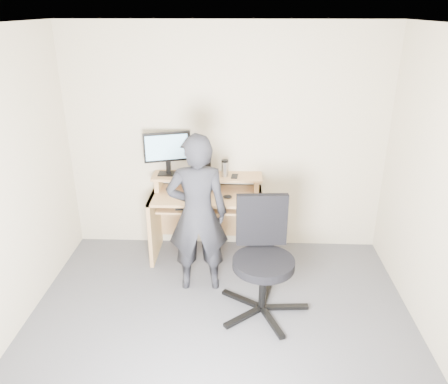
# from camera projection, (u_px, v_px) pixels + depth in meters

# --- Properties ---
(ground) EXTENTS (3.50, 3.50, 0.00)m
(ground) POSITION_uv_depth(u_px,v_px,m) (218.00, 345.00, 3.65)
(ground) COLOR #5B5B60
(ground) RESTS_ON ground
(back_wall) EXTENTS (3.50, 0.02, 2.50)m
(back_wall) POSITION_uv_depth(u_px,v_px,m) (226.00, 142.00, 4.77)
(back_wall) COLOR beige
(back_wall) RESTS_ON ground
(ceiling) EXTENTS (3.50, 3.50, 0.02)m
(ceiling) POSITION_uv_depth(u_px,v_px,m) (216.00, 26.00, 2.67)
(ceiling) COLOR white
(ceiling) RESTS_ON back_wall
(desk) EXTENTS (1.20, 0.60, 0.91)m
(desk) POSITION_uv_depth(u_px,v_px,m) (207.00, 208.00, 4.85)
(desk) COLOR tan
(desk) RESTS_ON ground
(monitor) EXTENTS (0.49, 0.18, 0.48)m
(monitor) POSITION_uv_depth(u_px,v_px,m) (167.00, 150.00, 4.68)
(monitor) COLOR black
(monitor) RESTS_ON desk
(external_drive) EXTENTS (0.07, 0.13, 0.20)m
(external_drive) POSITION_uv_depth(u_px,v_px,m) (208.00, 167.00, 4.73)
(external_drive) COLOR black
(external_drive) RESTS_ON desk
(travel_mug) EXTENTS (0.08, 0.08, 0.16)m
(travel_mug) POSITION_uv_depth(u_px,v_px,m) (225.00, 169.00, 4.71)
(travel_mug) COLOR #ADADB1
(travel_mug) RESTS_ON desk
(smartphone) EXTENTS (0.08, 0.14, 0.01)m
(smartphone) POSITION_uv_depth(u_px,v_px,m) (235.00, 176.00, 4.73)
(smartphone) COLOR black
(smartphone) RESTS_ON desk
(charger) EXTENTS (0.05, 0.04, 0.03)m
(charger) POSITION_uv_depth(u_px,v_px,m) (196.00, 176.00, 4.69)
(charger) COLOR black
(charger) RESTS_ON desk
(headphones) EXTENTS (0.16, 0.16, 0.06)m
(headphones) POSITION_uv_depth(u_px,v_px,m) (183.00, 173.00, 4.82)
(headphones) COLOR silver
(headphones) RESTS_ON desk
(keyboard) EXTENTS (0.48, 0.25, 0.03)m
(keyboard) POSITION_uv_depth(u_px,v_px,m) (197.00, 205.00, 4.65)
(keyboard) COLOR black
(keyboard) RESTS_ON desk
(mouse) EXTENTS (0.11, 0.09, 0.04)m
(mouse) POSITION_uv_depth(u_px,v_px,m) (228.00, 197.00, 4.59)
(mouse) COLOR black
(mouse) RESTS_ON desk
(office_chair) EXTENTS (0.81, 0.84, 1.05)m
(office_chair) POSITION_uv_depth(u_px,v_px,m) (263.00, 253.00, 3.91)
(office_chair) COLOR black
(office_chair) RESTS_ON ground
(person) EXTENTS (0.61, 0.43, 1.59)m
(person) POSITION_uv_depth(u_px,v_px,m) (198.00, 214.00, 4.13)
(person) COLOR black
(person) RESTS_ON ground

